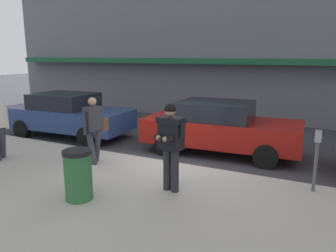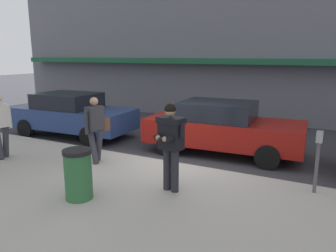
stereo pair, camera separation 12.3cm
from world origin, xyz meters
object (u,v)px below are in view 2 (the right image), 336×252
(pedestrian_with_bag, at_px, (96,126))
(parking_meter, at_px, (318,153))
(man_texting_on_phone, at_px, (171,138))
(parked_sedan_mid, at_px, (222,127))
(trash_bin, at_px, (78,174))
(pedestrian_in_light_coat, at_px, (0,123))
(parked_sedan_near, at_px, (72,114))

(pedestrian_with_bag, distance_m, parking_meter, 5.18)
(man_texting_on_phone, xyz_separation_m, parking_meter, (2.62, 1.28, -0.28))
(parked_sedan_mid, bearing_deg, trash_bin, -105.98)
(man_texting_on_phone, xyz_separation_m, trash_bin, (-1.39, -1.16, -0.62))
(parked_sedan_mid, xyz_separation_m, trash_bin, (-1.31, -4.57, -0.16))
(trash_bin, bearing_deg, man_texting_on_phone, 39.79)
(parked_sedan_mid, bearing_deg, man_texting_on_phone, -88.61)
(man_texting_on_phone, height_order, pedestrian_with_bag, man_texting_on_phone)
(pedestrian_in_light_coat, bearing_deg, parking_meter, 10.97)
(parked_sedan_mid, bearing_deg, pedestrian_in_light_coat, -143.64)
(parked_sedan_near, bearing_deg, pedestrian_in_light_coat, -79.80)
(man_texting_on_phone, bearing_deg, parking_meter, 26.02)
(parked_sedan_near, xyz_separation_m, parked_sedan_mid, (5.47, 0.44, 0.00))
(pedestrian_with_bag, height_order, parking_meter, pedestrian_with_bag)
(pedestrian_in_light_coat, distance_m, parking_meter, 7.74)
(parked_sedan_mid, xyz_separation_m, pedestrian_with_bag, (-2.44, -2.68, 0.32))
(parked_sedan_mid, bearing_deg, parking_meter, -38.33)
(pedestrian_with_bag, bearing_deg, trash_bin, -59.00)
(parked_sedan_near, xyz_separation_m, pedestrian_in_light_coat, (0.57, -3.17, 0.32))
(parked_sedan_near, distance_m, pedestrian_with_bag, 3.78)
(pedestrian_with_bag, bearing_deg, parked_sedan_near, 143.44)
(parked_sedan_near, bearing_deg, man_texting_on_phone, -28.18)
(parked_sedan_near, distance_m, parking_meter, 8.35)
(parking_meter, bearing_deg, man_texting_on_phone, -153.98)
(man_texting_on_phone, relative_size, pedestrian_with_bag, 1.06)
(parked_sedan_mid, height_order, man_texting_on_phone, man_texting_on_phone)
(parked_sedan_mid, xyz_separation_m, pedestrian_in_light_coat, (-4.90, -3.61, 0.32))
(man_texting_on_phone, bearing_deg, parked_sedan_near, 151.82)
(parked_sedan_mid, height_order, pedestrian_with_bag, pedestrian_with_bag)
(trash_bin, bearing_deg, parked_sedan_near, 135.19)
(parked_sedan_near, distance_m, man_texting_on_phone, 6.32)
(parking_meter, distance_m, trash_bin, 4.70)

